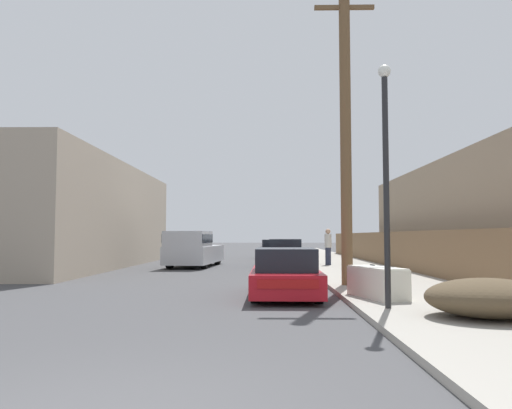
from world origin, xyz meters
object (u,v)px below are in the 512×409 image
Objects in this scene: pickup_truck at (193,249)px; street_lamp at (386,166)px; parked_sports_car_red at (285,275)px; pedestrian at (328,246)px; brush_pile at (488,298)px; discarded_fridge at (377,282)px; car_parked_far at (273,250)px; car_parked_mid at (286,253)px; utility_pole at (346,125)px.

street_lamp reaches higher than pickup_truck.
pedestrian reaches higher than parked_sports_car_red.
pickup_truck is 2.63× the size of brush_pile.
discarded_fridge is at bearing 115.09° from brush_pile.
car_parked_far is 24.75m from street_lamp.
parked_sports_car_red is at bearing -89.57° from car_parked_mid.
utility_pole is (1.88, -19.87, 4.23)m from car_parked_far.
parked_sports_car_red reaches higher than brush_pile.
discarded_fridge is 1.07× the size of pedestrian.
car_parked_far is (-2.09, 22.87, 0.13)m from discarded_fridge.
car_parked_mid is 4.71m from pickup_truck.
street_lamp is at bearing -89.54° from utility_pole.
pedestrian is at bearing 85.99° from utility_pole.
utility_pole is 5.20× the size of pedestrian.
pickup_truck is (-4.11, -9.78, 0.28)m from car_parked_far.
parked_sports_car_red is 12.84m from car_parked_mid.
brush_pile is at bearing -48.07° from parked_sports_car_red.
discarded_fridge is 0.21× the size of utility_pole.
street_lamp is (1.40, -15.59, 2.30)m from car_parked_mid.
utility_pole reaches higher than brush_pile.
parked_sports_car_red is 12.24m from pedestrian.
car_parked_far is 10.61m from pickup_truck.
pickup_truck reaches higher than car_parked_far.
street_lamp is at bearing -86.49° from car_parked_far.
pedestrian is at bearing 92.94° from brush_pile.
pickup_truck is 0.62× the size of utility_pole.
car_parked_far reaches higher than discarded_fridge.
brush_pile is (3.40, -25.68, -0.15)m from car_parked_far.
car_parked_far is 0.91× the size of street_lamp.
car_parked_far is at bearing 97.54° from brush_pile.
car_parked_far reaches higher than brush_pile.
pickup_truck is at bearing 179.36° from pedestrian.
pickup_truck is at bearing 98.78° from discarded_fridge.
pickup_truck reaches higher than brush_pile.
car_parked_mid is at bearing 99.76° from brush_pile.
parked_sports_car_red is at bearing 124.86° from street_lamp.
pedestrian reaches higher than brush_pile.
street_lamp reaches higher than pedestrian.
utility_pole is at bearing 125.33° from pickup_truck.
utility_pole reaches higher than pedestrian.
pedestrian is at bearing 87.41° from street_lamp.
street_lamp is (-0.16, -1.69, 2.48)m from discarded_fridge.
utility_pole is 7.43m from brush_pile.
car_parked_far is at bearing 78.66° from discarded_fridge.
parked_sports_car_red is at bearing 131.27° from brush_pile.
pedestrian is (2.59, -9.85, 0.43)m from car_parked_far.
parked_sports_car_red is at bearing -90.96° from car_parked_far.
parked_sports_car_red is at bearing 136.39° from discarded_fridge.
utility_pole is 4.24× the size of brush_pile.
car_parked_mid is at bearing 97.10° from utility_pole.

